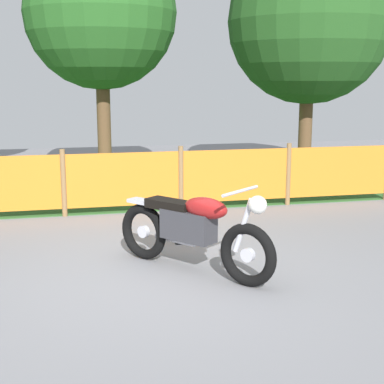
# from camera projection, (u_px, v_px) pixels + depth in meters

# --- Properties ---
(ground) EXTENTS (24.00, 24.00, 0.02)m
(ground) POSITION_uv_depth(u_px,v_px,m) (152.00, 274.00, 6.21)
(ground) COLOR gray
(grass_verge) EXTENTS (24.00, 6.75, 0.01)m
(grass_verge) POSITION_uv_depth(u_px,v_px,m) (108.00, 177.00, 12.21)
(grass_verge) COLOR #386B2D
(grass_verge) RESTS_ON ground
(barrier_fence) EXTENTS (9.32, 0.08, 1.05)m
(barrier_fence) POSITION_uv_depth(u_px,v_px,m) (124.00, 180.00, 8.88)
(barrier_fence) COLOR olive
(barrier_fence) RESTS_ON ground
(tree_near_left) EXTENTS (3.03, 3.03, 4.91)m
(tree_near_left) POSITION_uv_depth(u_px,v_px,m) (101.00, 13.00, 11.16)
(tree_near_left) COLOR brown
(tree_near_left) RESTS_ON ground
(tree_near_right) EXTENTS (3.30, 3.30, 4.88)m
(tree_near_right) POSITION_uv_depth(u_px,v_px,m) (309.00, 22.00, 11.36)
(tree_near_right) COLOR brown
(tree_near_right) RESTS_ON ground
(motorcycle_lead) EXTENTS (1.42, 1.72, 1.00)m
(motorcycle_lead) POSITION_uv_depth(u_px,v_px,m) (193.00, 229.00, 6.17)
(motorcycle_lead) COLOR black
(motorcycle_lead) RESTS_ON ground
(traffic_cone) EXTENTS (0.32, 0.32, 0.53)m
(traffic_cone) POSITION_uv_depth(u_px,v_px,m) (186.00, 222.00, 7.40)
(traffic_cone) COLOR black
(traffic_cone) RESTS_ON ground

